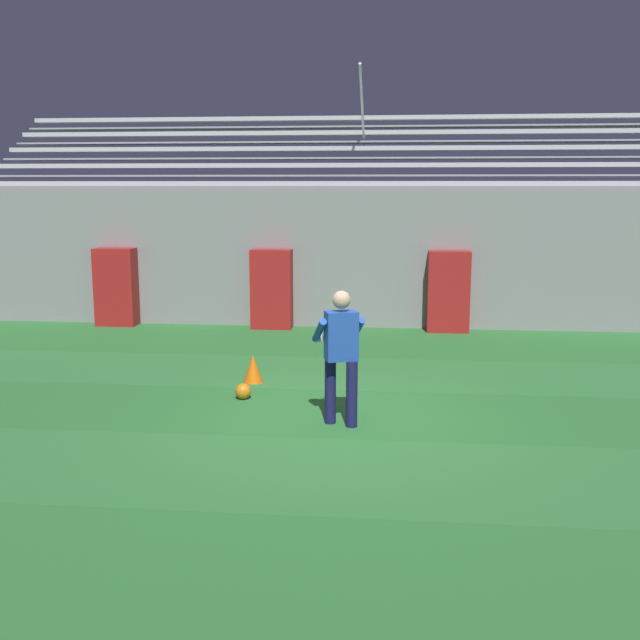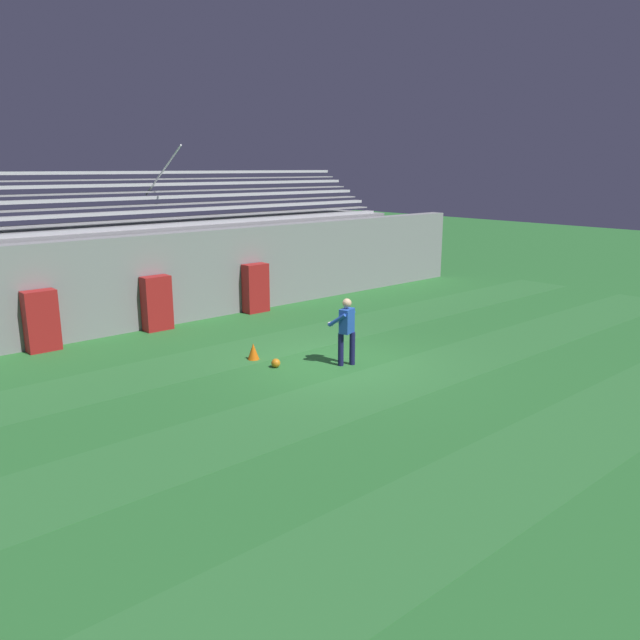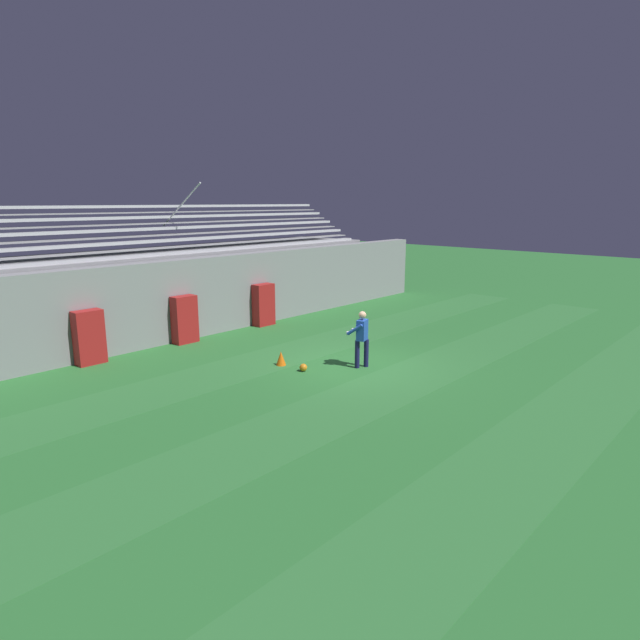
{
  "view_description": "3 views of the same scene",
  "coord_description": "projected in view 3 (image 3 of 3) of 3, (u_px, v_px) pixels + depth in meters",
  "views": [
    {
      "loc": [
        0.7,
        -9.08,
        2.91
      ],
      "look_at": [
        -0.35,
        1.51,
        0.99
      ],
      "focal_mm": 42.0,
      "sensor_mm": 36.0,
      "label": 1
    },
    {
      "loc": [
        -10.07,
        -10.8,
        4.75
      ],
      "look_at": [
        -0.7,
        -0.14,
        1.25
      ],
      "focal_mm": 35.0,
      "sensor_mm": 36.0,
      "label": 2
    },
    {
      "loc": [
        -11.79,
        -9.43,
        4.75
      ],
      "look_at": [
        -0.63,
        0.76,
        1.38
      ],
      "focal_mm": 30.0,
      "sensor_mm": 36.0,
      "label": 3
    }
  ],
  "objects": [
    {
      "name": "back_wall",
      "position": [
        217.0,
        294.0,
        19.71
      ],
      "size": [
        24.0,
        0.6,
        2.8
      ],
      "primitive_type": "cube",
      "color": "gray",
      "rests_on": "ground"
    },
    {
      "name": "turf_stripe_near",
      "position": [
        565.0,
        421.0,
        11.79
      ],
      "size": [
        28.0,
        2.09,
        0.01
      ],
      "primitive_type": "cube",
      "color": "#337A38",
      "rests_on": "ground"
    },
    {
      "name": "padding_pillar_gate_left",
      "position": [
        185.0,
        319.0,
        18.18
      ],
      "size": [
        0.83,
        0.44,
        1.62
      ],
      "primitive_type": "cube",
      "color": "#B21E1E",
      "rests_on": "ground"
    },
    {
      "name": "ground_plane",
      "position": [
        353.0,
        366.0,
        15.74
      ],
      "size": [
        80.0,
        80.0,
        0.0
      ],
      "primitive_type": "plane",
      "color": "#2D7533"
    },
    {
      "name": "bleacher_stand",
      "position": [
        181.0,
        285.0,
        21.23
      ],
      "size": [
        18.0,
        4.05,
        5.43
      ],
      "color": "gray",
      "rests_on": "ground"
    },
    {
      "name": "goalkeeper",
      "position": [
        361.0,
        335.0,
        15.44
      ],
      "size": [
        0.69,
        0.64,
        1.67
      ],
      "color": "#19194C",
      "rests_on": "ground"
    },
    {
      "name": "padding_pillar_gate_right",
      "position": [
        264.0,
        305.0,
        20.77
      ],
      "size": [
        0.83,
        0.44,
        1.62
      ],
      "primitive_type": "cube",
      "color": "#B21E1E",
      "rests_on": "ground"
    },
    {
      "name": "padding_pillar_far_left",
      "position": [
        89.0,
        337.0,
        15.8
      ],
      "size": [
        0.83,
        0.44,
        1.62
      ],
      "primitive_type": "cube",
      "color": "#B21E1E",
      "rests_on": "ground"
    },
    {
      "name": "soccer_ball",
      "position": [
        303.0,
        367.0,
        15.24
      ],
      "size": [
        0.22,
        0.22,
        0.22
      ],
      "primitive_type": "sphere",
      "color": "orange",
      "rests_on": "ground"
    },
    {
      "name": "turf_stripe_mid",
      "position": [
        406.0,
        380.0,
        14.54
      ],
      "size": [
        28.0,
        2.09,
        0.01
      ],
      "primitive_type": "cube",
      "color": "#337A38",
      "rests_on": "ground"
    },
    {
      "name": "traffic_cone",
      "position": [
        281.0,
        358.0,
        15.78
      ],
      "size": [
        0.3,
        0.3,
        0.42
      ],
      "primitive_type": "cone",
      "color": "orange",
      "rests_on": "ground"
    },
    {
      "name": "turf_stripe_far",
      "position": [
        297.0,
        351.0,
        17.28
      ],
      "size": [
        28.0,
        2.09,
        0.01
      ],
      "primitive_type": "cube",
      "color": "#337A38",
      "rests_on": "ground"
    }
  ]
}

